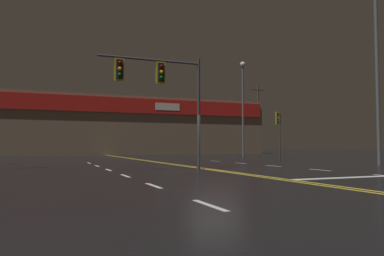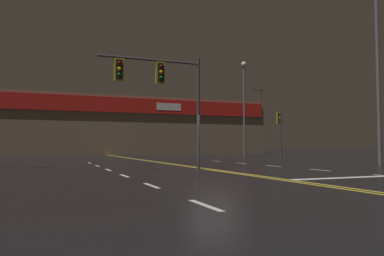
# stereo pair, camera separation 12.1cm
# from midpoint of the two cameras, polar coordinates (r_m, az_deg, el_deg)

# --- Properties ---
(ground_plane) EXTENTS (200.00, 200.00, 0.00)m
(ground_plane) POSITION_cam_midpoint_polar(r_m,az_deg,el_deg) (16.85, 3.18, -6.40)
(ground_plane) COLOR black
(road_markings) EXTENTS (13.03, 60.00, 0.01)m
(road_markings) POSITION_cam_midpoint_polar(r_m,az_deg,el_deg) (16.38, 6.92, -6.48)
(road_markings) COLOR gold
(road_markings) RESTS_ON ground
(traffic_signal_median) EXTENTS (4.71, 0.36, 5.15)m
(traffic_signal_median) POSITION_cam_midpoint_polar(r_m,az_deg,el_deg) (16.87, -5.30, 6.99)
(traffic_signal_median) COLOR #38383D
(traffic_signal_median) RESTS_ON ground
(traffic_signal_corner_northeast) EXTENTS (0.42, 0.36, 3.78)m
(traffic_signal_corner_northeast) POSITION_cam_midpoint_polar(r_m,az_deg,el_deg) (30.34, 12.97, 0.53)
(traffic_signal_corner_northeast) COLOR #38383D
(traffic_signal_corner_northeast) RESTS_ON ground
(streetlight_median_approach) EXTENTS (0.56, 0.56, 11.62)m
(streetlight_median_approach) POSITION_cam_midpoint_polar(r_m,az_deg,el_deg) (24.19, 26.13, 12.22)
(streetlight_median_approach) COLOR #59595E
(streetlight_median_approach) RESTS_ON ground
(streetlight_far_left) EXTENTS (0.56, 0.56, 9.78)m
(streetlight_far_left) POSITION_cam_midpoint_polar(r_m,az_deg,el_deg) (38.90, 7.67, 4.85)
(streetlight_far_left) COLOR #59595E
(streetlight_far_left) RESTS_ON ground
(building_backdrop) EXTENTS (43.02, 10.23, 7.28)m
(building_backdrop) POSITION_cam_midpoint_polar(r_m,az_deg,el_deg) (50.30, -13.87, 0.26)
(building_backdrop) COLOR #7A6651
(building_backdrop) RESTS_ON ground
(utility_pole_row) EXTENTS (44.73, 0.26, 9.61)m
(utility_pole_row) POSITION_cam_midpoint_polar(r_m,az_deg,el_deg) (45.61, -13.41, 2.23)
(utility_pole_row) COLOR #4C3828
(utility_pole_row) RESTS_ON ground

